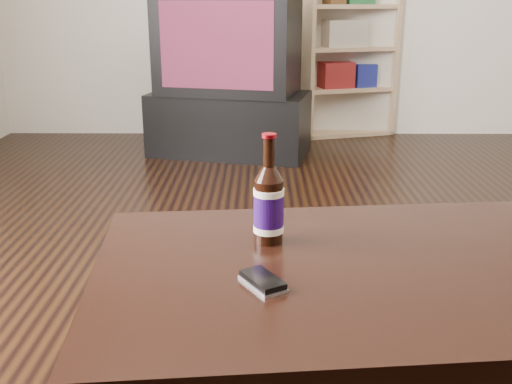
{
  "coord_description": "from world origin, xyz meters",
  "views": [
    {
      "loc": [
        -0.47,
        -1.77,
        1.05
      ],
      "look_at": [
        -0.47,
        -0.43,
        0.62
      ],
      "focal_mm": 42.0,
      "sensor_mm": 36.0,
      "label": 1
    }
  ],
  "objects_px": {
    "tv": "(228,43)",
    "tv_stand": "(230,124)",
    "bookshelf": "(345,44)",
    "phone": "(263,281)",
    "beer_bottle": "(269,205)",
    "coffee_table": "(390,289)"
  },
  "relations": [
    {
      "from": "tv",
      "to": "bookshelf",
      "type": "relative_size",
      "value": 0.74
    },
    {
      "from": "tv",
      "to": "tv_stand",
      "type": "bearing_deg",
      "value": 90.0
    },
    {
      "from": "tv",
      "to": "beer_bottle",
      "type": "bearing_deg",
      "value": -71.79
    },
    {
      "from": "bookshelf",
      "to": "coffee_table",
      "type": "relative_size",
      "value": 0.98
    },
    {
      "from": "tv",
      "to": "bookshelf",
      "type": "distance_m",
      "value": 1.12
    },
    {
      "from": "tv_stand",
      "to": "beer_bottle",
      "type": "distance_m",
      "value": 2.82
    },
    {
      "from": "bookshelf",
      "to": "phone",
      "type": "height_order",
      "value": "bookshelf"
    },
    {
      "from": "coffee_table",
      "to": "tv",
      "type": "bearing_deg",
      "value": 99.88
    },
    {
      "from": "coffee_table",
      "to": "beer_bottle",
      "type": "height_order",
      "value": "beer_bottle"
    },
    {
      "from": "coffee_table",
      "to": "phone",
      "type": "relative_size",
      "value": 11.28
    },
    {
      "from": "beer_bottle",
      "to": "tv",
      "type": "bearing_deg",
      "value": 94.81
    },
    {
      "from": "tv_stand",
      "to": "bookshelf",
      "type": "bearing_deg",
      "value": 51.57
    },
    {
      "from": "tv_stand",
      "to": "beer_bottle",
      "type": "height_order",
      "value": "beer_bottle"
    },
    {
      "from": "bookshelf",
      "to": "phone",
      "type": "xyz_separation_m",
      "value": [
        -0.66,
        -3.7,
        -0.2
      ]
    },
    {
      "from": "phone",
      "to": "bookshelf",
      "type": "bearing_deg",
      "value": 49.0
    },
    {
      "from": "tv_stand",
      "to": "tv",
      "type": "relative_size",
      "value": 1.06
    },
    {
      "from": "bookshelf",
      "to": "beer_bottle",
      "type": "distance_m",
      "value": 3.53
    },
    {
      "from": "bookshelf",
      "to": "phone",
      "type": "distance_m",
      "value": 3.77
    },
    {
      "from": "tv_stand",
      "to": "phone",
      "type": "xyz_separation_m",
      "value": [
        0.22,
        -3.01,
        0.29
      ]
    },
    {
      "from": "tv",
      "to": "bookshelf",
      "type": "xyz_separation_m",
      "value": [
        0.88,
        0.69,
        -0.06
      ]
    },
    {
      "from": "bookshelf",
      "to": "beer_bottle",
      "type": "relative_size",
      "value": 5.11
    },
    {
      "from": "beer_bottle",
      "to": "phone",
      "type": "bearing_deg",
      "value": -93.62
    }
  ]
}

